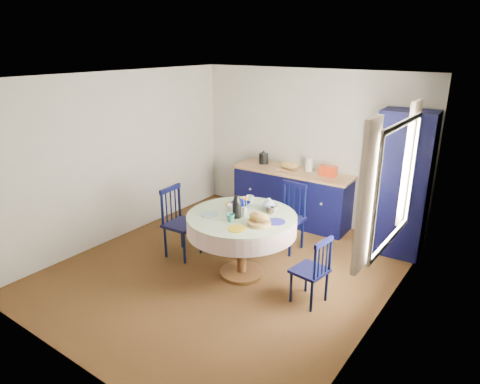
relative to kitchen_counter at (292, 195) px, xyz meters
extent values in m
plane|color=black|center=(0.10, -1.96, -0.46)|extent=(4.50, 4.50, 0.00)
plane|color=white|center=(0.10, -1.96, 2.04)|extent=(4.50, 4.50, 0.00)
cube|color=beige|center=(0.10, 0.29, 0.79)|extent=(4.00, 0.02, 2.50)
cube|color=beige|center=(-1.90, -1.96, 0.79)|extent=(0.02, 4.50, 2.50)
cube|color=beige|center=(2.10, -1.96, 0.79)|extent=(0.02, 4.50, 2.50)
plane|color=white|center=(2.10, -1.66, 1.04)|extent=(0.00, 1.20, 1.20)
cube|color=beige|center=(2.02, -2.36, 1.09)|extent=(0.05, 0.34, 1.45)
cube|color=beige|center=(2.02, -0.96, 1.09)|extent=(0.05, 0.34, 1.45)
cube|color=black|center=(0.00, 0.00, -0.03)|extent=(1.97, 0.66, 0.86)
cube|color=tan|center=(0.00, 0.00, 0.41)|extent=(2.03, 0.70, 0.04)
cube|color=#A4280B|center=(0.59, 0.07, 0.51)|extent=(0.27, 0.15, 0.16)
cube|color=tan|center=(-0.06, -0.04, 0.44)|extent=(0.35, 0.25, 0.02)
ellipsoid|color=#B28745|center=(-0.06, -0.04, 0.52)|extent=(0.31, 0.20, 0.13)
cylinder|color=silver|center=(0.22, 0.12, 0.54)|extent=(0.12, 0.12, 0.22)
cube|color=black|center=(1.76, -0.11, 0.56)|extent=(0.75, 0.56, 2.04)
cylinder|color=white|center=(1.48, -0.37, 0.66)|extent=(0.04, 0.02, 0.04)
cylinder|color=white|center=(1.48, -0.37, 0.05)|extent=(0.04, 0.02, 0.04)
cylinder|color=#583719|center=(0.35, -1.95, -0.44)|extent=(0.57, 0.57, 0.05)
cylinder|color=#583719|center=(0.35, -1.95, -0.05)|extent=(0.12, 0.12, 0.77)
cylinder|color=#583719|center=(0.35, -1.95, 0.35)|extent=(1.32, 1.32, 0.03)
cylinder|color=white|center=(0.35, -1.95, 0.25)|extent=(1.38, 1.38, 0.22)
cylinder|color=silver|center=(0.35, -1.95, 0.37)|extent=(1.38, 1.38, 0.01)
cylinder|color=#89B0B5|center=(0.01, -2.17, 0.38)|extent=(0.22, 0.22, 0.01)
cylinder|color=gold|center=(0.55, -2.33, 0.38)|extent=(0.22, 0.22, 0.01)
cylinder|color=navy|center=(0.81, -1.89, 0.38)|extent=(0.22, 0.22, 0.01)
cylinder|color=#7FAB68|center=(0.49, -1.48, 0.38)|extent=(0.22, 0.22, 0.01)
cylinder|color=gold|center=(0.04, -1.71, 0.38)|extent=(0.22, 0.22, 0.01)
cylinder|color=#A67E42|center=(0.69, -2.08, 0.40)|extent=(0.28, 0.28, 0.05)
ellipsoid|color=#B28745|center=(0.69, -2.08, 0.48)|extent=(0.26, 0.16, 0.11)
cube|color=silver|center=(0.26, -1.84, 0.39)|extent=(0.10, 0.07, 0.04)
cylinder|color=black|center=(-0.46, -2.16, -0.23)|extent=(0.04, 0.04, 0.46)
cylinder|color=black|center=(-0.48, -1.80, -0.23)|extent=(0.04, 0.04, 0.46)
cylinder|color=black|center=(-0.80, -2.18, -0.23)|extent=(0.04, 0.04, 0.46)
cylinder|color=black|center=(-0.82, -1.82, -0.23)|extent=(0.04, 0.04, 0.46)
cube|color=black|center=(-0.64, -1.99, 0.01)|extent=(0.45, 0.47, 0.04)
cylinder|color=black|center=(-0.82, -2.18, 0.27)|extent=(0.04, 0.04, 0.51)
cylinder|color=black|center=(-0.84, -1.82, 0.27)|extent=(0.04, 0.04, 0.51)
cube|color=black|center=(-0.83, -2.00, 0.50)|extent=(0.07, 0.40, 0.06)
cylinder|color=black|center=(-0.83, -2.09, 0.25)|extent=(0.02, 0.02, 0.42)
cylinder|color=black|center=(-0.83, -2.00, 0.25)|extent=(0.02, 0.02, 0.42)
cylinder|color=black|center=(-0.84, -1.90, 0.25)|extent=(0.02, 0.02, 0.42)
cylinder|color=black|center=(0.25, -1.12, -0.24)|extent=(0.04, 0.04, 0.45)
cylinder|color=black|center=(0.61, -1.14, -0.24)|extent=(0.04, 0.04, 0.45)
cylinder|color=black|center=(0.27, -0.79, -0.24)|extent=(0.04, 0.04, 0.45)
cylinder|color=black|center=(0.63, -0.81, -0.24)|extent=(0.04, 0.04, 0.45)
cube|color=black|center=(0.44, -0.96, 0.01)|extent=(0.46, 0.44, 0.04)
cylinder|color=black|center=(0.27, -0.77, 0.26)|extent=(0.04, 0.04, 0.50)
cylinder|color=black|center=(0.63, -0.79, 0.26)|extent=(0.04, 0.04, 0.50)
cube|color=black|center=(0.45, -0.78, 0.48)|extent=(0.40, 0.07, 0.06)
cylinder|color=black|center=(0.36, -0.77, 0.23)|extent=(0.02, 0.02, 0.42)
cylinder|color=black|center=(0.45, -0.78, 0.23)|extent=(0.02, 0.02, 0.42)
cylinder|color=black|center=(0.54, -0.78, 0.23)|extent=(0.02, 0.02, 0.42)
cylinder|color=black|center=(1.22, -1.83, -0.27)|extent=(0.03, 0.03, 0.38)
cylinder|color=black|center=(1.17, -2.13, -0.27)|extent=(0.03, 0.03, 0.38)
cylinder|color=black|center=(1.50, -1.87, -0.27)|extent=(0.03, 0.03, 0.38)
cylinder|color=black|center=(1.46, -2.17, -0.27)|extent=(0.03, 0.03, 0.38)
cube|color=black|center=(1.34, -2.00, -0.06)|extent=(0.41, 0.42, 0.04)
cylinder|color=black|center=(1.52, -1.87, 0.15)|extent=(0.03, 0.03, 0.43)
cylinder|color=black|center=(1.47, -2.17, 0.15)|extent=(0.03, 0.03, 0.43)
cube|color=black|center=(1.50, -2.02, 0.35)|extent=(0.08, 0.34, 0.05)
cylinder|color=black|center=(1.51, -1.94, 0.14)|extent=(0.02, 0.02, 0.36)
cylinder|color=black|center=(1.50, -2.02, 0.14)|extent=(0.02, 0.02, 0.36)
cylinder|color=black|center=(1.48, -2.10, 0.14)|extent=(0.02, 0.02, 0.36)
imported|color=silver|center=(0.17, -1.93, 0.42)|extent=(0.12, 0.12, 0.10)
imported|color=#2A7A71|center=(0.36, -2.19, 0.42)|extent=(0.10, 0.10, 0.10)
imported|color=black|center=(0.61, -1.69, 0.42)|extent=(0.11, 0.11, 0.09)
imported|color=silver|center=(0.18, -1.53, 0.42)|extent=(0.11, 0.11, 0.10)
imported|color=#070978|center=(0.16, -1.71, 0.40)|extent=(0.24, 0.24, 0.06)
camera|label=1|loc=(3.20, -5.98, 2.40)|focal=32.00mm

